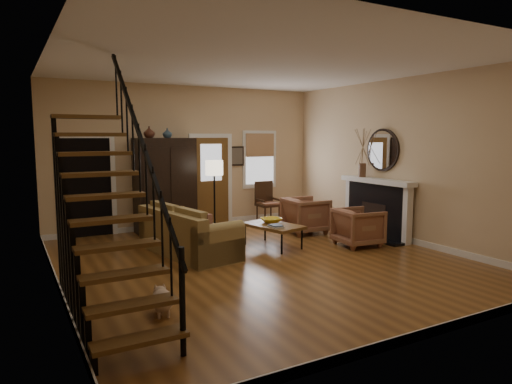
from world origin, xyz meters
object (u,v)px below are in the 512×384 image
coffee_table (273,236)px  armchair_left (358,227)px  sofa (189,232)px  armoire (165,185)px  side_chair (268,203)px  armchair_right (306,215)px  floor_lamp (215,199)px

coffee_table → armchair_left: size_ratio=1.44×
sofa → armchair_left: (3.12, -1.04, -0.04)m
armchair_left → coffee_table: bearing=71.1°
armoire → side_chair: armoire is taller
armchair_left → armchair_right: size_ratio=0.93×
sofa → floor_lamp: (1.00, 1.09, 0.41)m
armoire → sofa: armoire is taller
armchair_left → armchair_right: armchair_right is taller
armchair_left → side_chair: side_chair is taller
coffee_table → side_chair: 2.49m
floor_lamp → armchair_left: bearing=-45.0°
armchair_left → armoire: bearing=49.3°
coffee_table → side_chair: (1.17, 2.18, 0.29)m
armchair_right → floor_lamp: floor_lamp is taller
armchair_left → armchair_right: 1.49m
sofa → armchair_left: sofa is taller
sofa → floor_lamp: floor_lamp is taller
armoire → armchair_right: (2.69, -1.62, -0.65)m
sofa → coffee_table: sofa is taller
sofa → armchair_left: size_ratio=2.68×
armoire → armchair_right: size_ratio=2.41×
armoire → floor_lamp: (0.77, -0.97, -0.23)m
coffee_table → armchair_right: size_ratio=1.34×
armoire → armchair_left: 4.29m
coffee_table → armchair_left: (1.52, -0.71, 0.15)m
coffee_table → armchair_right: (1.31, 0.76, 0.17)m
coffee_table → side_chair: size_ratio=1.14×
armoire → side_chair: (2.55, -0.20, -0.54)m
armchair_right → side_chair: size_ratio=0.85×
armchair_right → side_chair: (-0.14, 1.42, 0.11)m
sofa → floor_lamp: 1.53m
armchair_left → side_chair: bearing=13.1°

